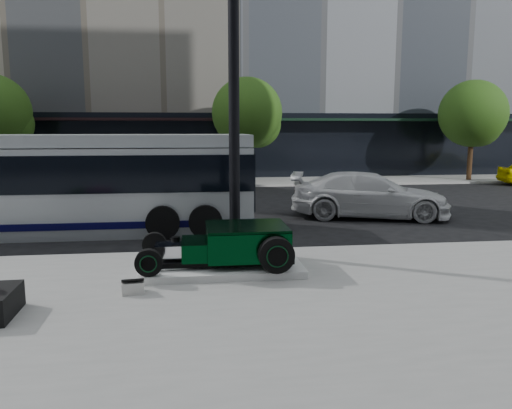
{
  "coord_description": "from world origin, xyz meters",
  "views": [
    {
      "loc": [
        -1.99,
        -14.14,
        3.14
      ],
      "look_at": [
        -0.4,
        -1.74,
        1.2
      ],
      "focal_mm": 35.0,
      "sensor_mm": 36.0,
      "label": 1
    }
  ],
  "objects": [
    {
      "name": "ground",
      "position": [
        0.0,
        0.0,
        0.0
      ],
      "size": [
        120.0,
        120.0,
        0.0
      ],
      "primitive_type": "plane",
      "color": "black",
      "rests_on": "ground"
    },
    {
      "name": "sidewalk_far",
      "position": [
        0.0,
        14.0,
        0.06
      ],
      "size": [
        70.0,
        4.0,
        0.12
      ],
      "primitive_type": "cube",
      "color": "gray",
      "rests_on": "ground"
    },
    {
      "name": "street_trees",
      "position": [
        1.15,
        13.07,
        3.77
      ],
      "size": [
        29.8,
        3.8,
        5.7
      ],
      "color": "black",
      "rests_on": "sidewalk_far"
    },
    {
      "name": "display_plinth",
      "position": [
        -1.42,
        -3.79,
        0.2
      ],
      "size": [
        3.4,
        1.8,
        0.15
      ],
      "primitive_type": "cube",
      "color": "silver",
      "rests_on": "sidewalk_near"
    },
    {
      "name": "hot_rod",
      "position": [
        -1.08,
        -3.79,
        0.7
      ],
      "size": [
        3.22,
        2.0,
        0.81
      ],
      "color": "black",
      "rests_on": "display_plinth"
    },
    {
      "name": "info_plaque",
      "position": [
        -3.12,
        -5.11,
        0.24
      ],
      "size": [
        0.43,
        0.35,
        0.31
      ],
      "color": "silver",
      "rests_on": "sidewalk_near"
    },
    {
      "name": "lamppost",
      "position": [
        -0.99,
        -2.27,
        4.08
      ],
      "size": [
        0.47,
        0.47,
        8.56
      ],
      "color": "black",
      "rests_on": "sidewalk_near"
    },
    {
      "name": "transit_bus",
      "position": [
        -6.23,
        1.21,
        1.49
      ],
      "size": [
        12.12,
        2.88,
        2.92
      ],
      "color": "#B1B7BB",
      "rests_on": "ground"
    },
    {
      "name": "white_sedan",
      "position": [
        4.16,
        2.53,
        0.79
      ],
      "size": [
        5.84,
        3.54,
        1.58
      ],
      "primitive_type": "imported",
      "rotation": [
        0.0,
        0.0,
        1.31
      ],
      "color": "silver",
      "rests_on": "ground"
    }
  ]
}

